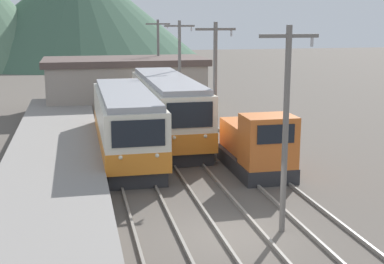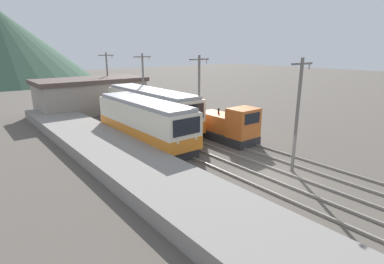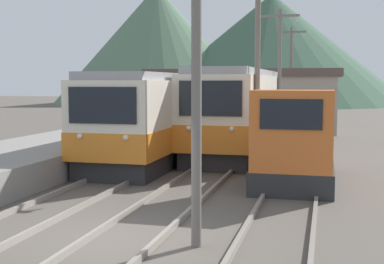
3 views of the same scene
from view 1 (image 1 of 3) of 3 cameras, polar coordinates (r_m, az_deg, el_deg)
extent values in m
plane|color=#564F47|center=(18.58, 4.53, -10.85)|extent=(200.00, 200.00, 0.00)
cube|color=gray|center=(17.75, -15.52, -10.85)|extent=(4.50, 54.00, 0.90)
cube|color=gray|center=(17.94, -5.89, -11.51)|extent=(0.10, 60.00, 0.14)
cube|color=gray|center=(18.13, -1.27, -11.18)|extent=(0.10, 60.00, 0.14)
cube|color=gray|center=(18.42, 2.96, -10.81)|extent=(0.10, 60.00, 0.14)
cube|color=gray|center=(18.82, 7.26, -10.37)|extent=(0.10, 60.00, 0.14)
cube|color=gray|center=(19.37, 11.68, -9.86)|extent=(0.10, 60.00, 0.14)
cube|color=gray|center=(19.97, 15.52, -9.37)|extent=(0.10, 60.00, 0.14)
cube|color=#28282B|center=(28.23, -6.97, -2.05)|extent=(2.58, 10.74, 0.70)
cube|color=silver|center=(27.87, -7.05, 1.23)|extent=(2.80, 11.18, 2.59)
cube|color=orange|center=(28.04, -7.01, -0.43)|extent=(2.84, 11.22, 0.93)
cube|color=black|center=(22.29, -5.73, -0.16)|extent=(2.24, 0.06, 1.14)
sphere|color=silver|center=(22.44, -7.63, -2.71)|extent=(0.18, 0.18, 0.18)
sphere|color=silver|center=(22.61, -3.74, -2.51)|extent=(0.18, 0.18, 0.18)
cube|color=#939399|center=(27.64, -7.13, 4.15)|extent=(2.46, 10.74, 0.28)
cube|color=#28282B|center=(32.06, -2.60, -0.24)|extent=(2.58, 12.14, 0.70)
cube|color=silver|center=(31.73, -2.63, 2.85)|extent=(2.80, 12.65, 2.81)
cube|color=orange|center=(31.89, -2.61, 1.26)|extent=(2.84, 12.69, 1.01)
cube|color=black|center=(25.48, -0.23, 1.82)|extent=(2.24, 0.06, 1.23)
sphere|color=silver|center=(25.54, -1.91, -0.61)|extent=(0.18, 0.18, 0.18)
sphere|color=silver|center=(25.85, 1.45, -0.44)|extent=(0.18, 0.18, 0.18)
cube|color=#939399|center=(31.51, -2.66, 5.62)|extent=(2.46, 12.14, 0.28)
cube|color=#28282B|center=(26.12, 6.57, -3.21)|extent=(2.40, 5.64, 0.70)
cube|color=#D16628|center=(24.00, 8.12, -0.95)|extent=(2.28, 1.80, 2.30)
cube|color=black|center=(23.05, 8.95, -0.23)|extent=(1.68, 0.04, 0.83)
cube|color=#D16628|center=(26.69, 6.00, -0.54)|extent=(1.92, 3.73, 1.40)
cylinder|color=black|center=(26.50, 6.04, 1.46)|extent=(0.16, 0.16, 0.50)
cylinder|color=slate|center=(18.03, 9.94, -0.01)|extent=(0.20, 0.20, 7.01)
cube|color=slate|center=(17.64, 10.32, 10.05)|extent=(2.00, 0.12, 0.12)
cylinder|color=#B2B2B7|center=(17.97, 12.68, 9.35)|extent=(0.10, 0.10, 0.30)
cylinder|color=slate|center=(26.68, 2.47, 4.11)|extent=(0.20, 0.20, 7.01)
cube|color=slate|center=(26.42, 2.53, 10.90)|extent=(2.00, 0.12, 0.12)
cylinder|color=#B2B2B7|center=(26.64, 4.22, 10.46)|extent=(0.10, 0.10, 0.30)
cylinder|color=slate|center=(35.62, -1.33, 6.17)|extent=(0.20, 0.20, 7.01)
cube|color=slate|center=(35.43, -1.35, 11.25)|extent=(2.00, 0.12, 0.12)
cylinder|color=#B2B2B7|center=(35.59, -0.06, 10.94)|extent=(0.10, 0.10, 0.30)
cylinder|color=slate|center=(44.69, -3.60, 7.39)|extent=(0.20, 0.20, 7.01)
cube|color=slate|center=(44.53, -3.66, 11.43)|extent=(2.00, 0.12, 0.12)
cylinder|color=#B2B2B7|center=(44.66, -2.62, 11.19)|extent=(0.10, 0.10, 0.30)
cube|color=gray|center=(42.86, -7.11, 4.79)|extent=(12.00, 6.00, 3.57)
cube|color=#51423D|center=(42.65, -7.18, 7.50)|extent=(12.60, 6.30, 0.50)
cone|color=#3D5B47|center=(89.81, -12.10, 12.66)|extent=(41.16, 41.16, 16.66)
camera|label=2|loc=(11.32, -68.03, 5.87)|focal=28.00mm
camera|label=3|loc=(11.84, 40.85, -10.89)|focal=50.00mm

